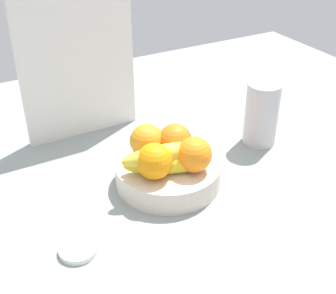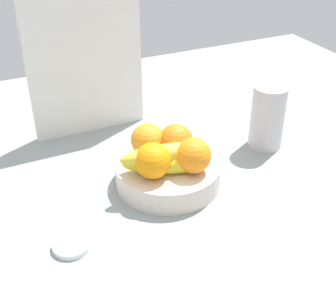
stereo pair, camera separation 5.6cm
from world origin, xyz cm
name	(u,v)px [view 1 (the left image)]	position (x,y,z in cm)	size (l,w,h in cm)	color
ground_plane	(160,185)	(0.00, 0.00, -1.50)	(180.00, 140.00, 3.00)	gray
fruit_bowl	(168,173)	(1.03, -1.95, 2.53)	(22.22, 22.22, 5.07)	beige
orange_front_left	(175,141)	(3.76, 0.00, 8.73)	(7.32, 7.32, 7.32)	orange
orange_front_right	(147,141)	(-1.44, 2.78, 8.73)	(7.32, 7.32, 7.32)	orange
orange_center	(154,161)	(-3.63, -4.85, 8.73)	(7.32, 7.32, 7.32)	orange
orange_back_left	(194,155)	(4.49, -6.54, 8.73)	(7.32, 7.32, 7.32)	orange
banana_bunch	(164,159)	(-1.24, -4.39, 8.17)	(17.63, 10.59, 6.20)	yellow
cutting_board	(78,65)	(-6.89, 27.97, 18.00)	(28.00, 1.80, 36.00)	white
thermos_tumbler	(261,114)	(28.89, 2.43, 7.77)	(7.98, 7.98, 15.53)	beige
jar_lid	(78,250)	(-22.78, -12.42, 0.52)	(6.92, 6.92, 1.04)	silver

